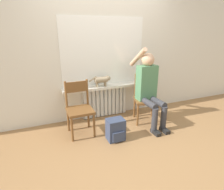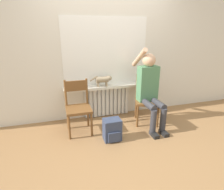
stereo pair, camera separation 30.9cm
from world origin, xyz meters
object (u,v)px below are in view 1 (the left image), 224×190
person (149,86)px  backpack (116,130)px  cat (102,80)px  chair_right (146,98)px  chair_left (79,108)px

person → backpack: size_ratio=3.98×
cat → backpack: cat is taller
chair_right → person: size_ratio=0.64×
person → cat: size_ratio=3.31×
cat → backpack: bearing=-94.8°
chair_right → cat: (-0.72, 0.37, 0.33)m
chair_right → person: bearing=-77.9°
chair_left → person: 1.27m
chair_right → backpack: (-0.79, -0.42, -0.28)m
chair_left → person: person is taller
chair_right → backpack: chair_right is taller
chair_right → backpack: 0.93m
backpack → chair_right: bearing=28.0°
chair_left → chair_right: bearing=0.1°
person → cat: bearing=146.4°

